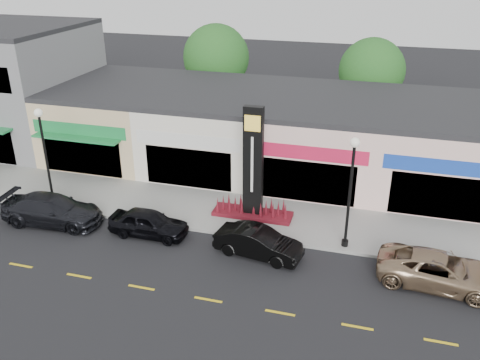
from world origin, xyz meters
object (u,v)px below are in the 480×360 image
at_px(lamp_east_near, 351,183).
at_px(car_gold_suv, 439,270).
at_px(car_black_conv, 258,243).
at_px(pylon_sign, 253,179).
at_px(lamp_west_near, 44,148).
at_px(car_black_sedan, 149,223).
at_px(car_dark_sedan, 52,210).

distance_m(lamp_east_near, car_gold_suv, 5.25).
distance_m(car_black_conv, car_gold_suv, 7.92).
xyz_separation_m(car_black_conv, car_gold_suv, (7.92, -0.10, 0.04)).
relative_size(lamp_east_near, pylon_sign, 0.91).
relative_size(lamp_west_near, car_black_sedan, 1.38).
bearing_deg(car_black_conv, lamp_west_near, 91.07).
relative_size(car_black_sedan, car_gold_suv, 0.77).
relative_size(car_dark_sedan, car_gold_suv, 1.02).
height_order(car_black_sedan, car_black_conv, car_black_sedan).
bearing_deg(car_dark_sedan, pylon_sign, -74.85).
xyz_separation_m(pylon_sign, car_dark_sedan, (-9.86, -3.35, -1.51)).
distance_m(lamp_west_near, car_black_conv, 12.60).
bearing_deg(car_gold_suv, car_black_conv, 94.66).
bearing_deg(car_black_sedan, car_black_conv, -92.75).
height_order(lamp_east_near, car_black_conv, lamp_east_near).
height_order(car_dark_sedan, car_black_conv, car_dark_sedan).
bearing_deg(lamp_west_near, car_black_sedan, -12.30).
relative_size(car_black_sedan, car_black_conv, 0.97).
height_order(lamp_west_near, lamp_east_near, same).
distance_m(lamp_east_near, car_black_conv, 5.05).
bearing_deg(car_gold_suv, lamp_east_near, 71.40).
height_order(pylon_sign, car_dark_sedan, pylon_sign).
bearing_deg(car_black_sedan, pylon_sign, -55.25).
xyz_separation_m(pylon_sign, car_black_conv, (1.16, -3.41, -1.60)).
distance_m(car_dark_sedan, car_black_conv, 11.02).
relative_size(car_dark_sedan, car_black_conv, 1.28).
height_order(pylon_sign, car_black_sedan, pylon_sign).
distance_m(lamp_west_near, car_gold_suv, 20.35).
bearing_deg(car_black_sedan, lamp_west_near, 78.00).
xyz_separation_m(lamp_east_near, car_gold_suv, (4.08, -1.82, -2.76)).
distance_m(car_dark_sedan, car_gold_suv, 18.94).
height_order(car_black_conv, car_gold_suv, car_gold_suv).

